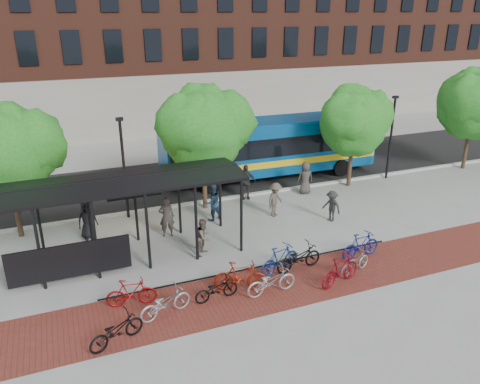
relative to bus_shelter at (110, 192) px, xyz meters
name	(u,v)px	position (x,y,z in m)	size (l,w,h in m)	color
ground	(283,223)	(8.13, 0.48, -3.00)	(160.00, 160.00, 0.00)	#9E9E99
asphalt_street	(227,174)	(8.13, 8.48, -2.99)	(160.00, 8.00, 0.01)	black
curb	(252,194)	(8.13, 4.48, -2.94)	(160.00, 0.25, 0.12)	#B7B7B2
brick_strip	(296,282)	(6.13, -4.52, -3.00)	(24.00, 3.00, 0.01)	maroon
bike_rack_rail	(256,277)	(4.83, -3.62, -3.00)	(12.00, 0.05, 0.95)	black
building_brick	(258,8)	(18.13, 26.48, 7.00)	(55.00, 14.00, 20.00)	#5D2D20
bus_shelter	(110,192)	(0.00, 0.00, 0.00)	(10.60, 3.07, 3.60)	black
tree_a	(7,148)	(-3.77, 3.83, 1.24)	(4.90, 4.00, 6.18)	#382619
tree_b	(204,125)	(5.23, 3.83, 1.46)	(5.15, 4.20, 6.47)	#382619
tree_c	(355,119)	(14.22, 3.83, 1.06)	(4.66, 3.80, 5.92)	#382619
tree_d	(475,101)	(23.23, 3.83, 1.47)	(5.39, 4.40, 6.55)	#382619
lamp_post_left	(124,166)	(1.13, 4.08, -0.25)	(0.35, 0.20, 5.12)	black
lamp_post_right	(391,135)	(17.13, 4.08, -0.25)	(0.35, 0.20, 5.12)	black
bus	(270,145)	(10.44, 7.04, -0.92)	(13.49, 3.46, 3.63)	#074A87
bike_0	(116,330)	(-0.79, -5.59, -2.50)	(0.66, 1.88, 0.99)	black
bike_1	(131,293)	(0.00, -3.70, -2.47)	(0.50, 1.77, 1.07)	maroon
bike_2	(165,303)	(0.99, -4.71, -2.49)	(0.67, 1.93, 1.02)	#A0A0A2
bike_4	(216,289)	(2.91, -4.47, -2.56)	(0.58, 1.67, 0.88)	black
bike_5	(241,277)	(3.95, -4.27, -2.39)	(0.57, 2.03, 1.22)	maroon
bike_6	(271,281)	(4.93, -4.84, -2.48)	(0.69, 1.98, 1.04)	#9F9FA1
bike_7	(280,259)	(5.88, -3.61, -2.40)	(0.56, 1.98, 1.19)	navy
bike_8	(299,258)	(6.69, -3.71, -2.45)	(0.72, 2.07, 1.09)	black
bike_9	(340,270)	(7.64, -5.23, -2.40)	(0.57, 2.00, 1.20)	maroon
bike_10	(355,263)	(8.64, -4.77, -2.54)	(0.61, 1.75, 0.92)	#A1A1A3
bike_11	(361,245)	(9.60, -3.79, -2.43)	(0.54, 1.91, 1.15)	navy
pedestrian_0	(87,220)	(-0.93, 2.41, -2.09)	(0.89, 0.58, 1.83)	black
pedestrian_1	(167,217)	(2.48, 1.25, -2.03)	(0.71, 0.46, 1.94)	#3A342E
pedestrian_2	(212,202)	(5.02, 2.18, -2.06)	(0.91, 0.71, 1.88)	#223850
pedestrian_3	(275,200)	(8.12, 1.44, -2.11)	(1.15, 0.66, 1.78)	#4F463A
pedestrian_4	(245,182)	(7.61, 4.19, -2.01)	(1.15, 0.48, 1.97)	#2B2B2B
pedestrian_6	(305,178)	(11.08, 3.65, -2.07)	(0.91, 0.59, 1.87)	#403833
pedestrian_8	(204,237)	(3.55, -1.02, -2.18)	(0.79, 0.62, 1.63)	brown
pedestrian_9	(332,206)	(10.45, -0.14, -2.20)	(1.03, 0.59, 1.59)	#262626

